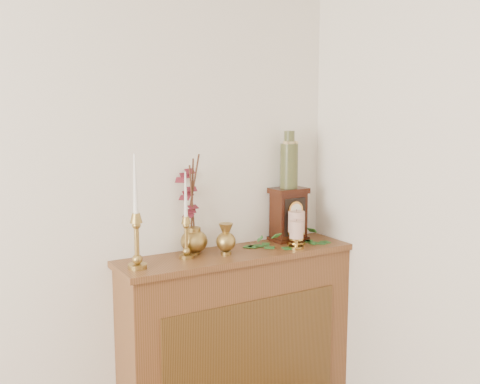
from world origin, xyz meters
TOP-DOWN VIEW (x-y plane):
  - console_shelf at (1.40, 2.10)m, footprint 1.24×0.34m
  - candlestick_left at (0.86, 2.06)m, footprint 0.09×0.09m
  - candlestick_center at (1.12, 2.11)m, footprint 0.07×0.07m
  - bud_vase at (1.32, 2.07)m, footprint 0.10×0.10m
  - ginger_jar at (1.18, 2.20)m, footprint 0.20×0.22m
  - pillar_candle_left at (1.74, 2.07)m, footprint 0.10×0.10m
  - pillar_candle_right at (1.69, 2.00)m, footprint 0.08×0.08m
  - ivy_garland at (1.68, 2.08)m, footprint 0.48×0.20m
  - mantel_clock at (1.76, 2.17)m, footprint 0.19×0.14m
  - ceramic_vase at (1.76, 2.18)m, footprint 0.09×0.09m

SIDE VIEW (x-z plane):
  - console_shelf at x=1.40m, z-range -0.03..0.90m
  - ivy_garland at x=1.68m, z-range 0.90..0.98m
  - bud_vase at x=1.32m, z-range 0.93..1.09m
  - pillar_candle_right at x=1.69m, z-range 0.93..1.09m
  - pillar_candle_left at x=1.74m, z-range 0.93..1.12m
  - candlestick_center at x=1.12m, z-range 0.86..1.27m
  - mantel_clock at x=1.76m, z-range 0.93..1.21m
  - candlestick_left at x=0.86m, z-range 0.84..1.36m
  - ginger_jar at x=1.18m, z-range 0.90..1.40m
  - ceramic_vase at x=1.76m, z-range 1.20..1.51m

